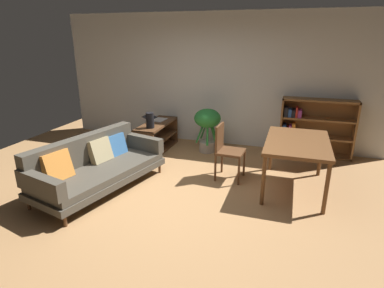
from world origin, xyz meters
name	(u,v)px	position (x,y,z in m)	size (l,w,h in m)	color
ground_plane	(168,197)	(0.00, 0.00, 0.00)	(8.16, 8.16, 0.00)	#A87A4C
back_wall_panel	(215,80)	(0.00, 2.70, 1.35)	(6.80, 0.10, 2.70)	silver
fabric_couch	(95,165)	(-1.17, -0.05, 0.38)	(1.35, 2.22, 0.79)	#56351E
media_console	(157,137)	(-0.98, 1.80, 0.28)	(0.44, 1.28, 0.57)	#56351E
open_laptop	(156,119)	(-1.10, 2.05, 0.59)	(0.47, 0.35, 0.08)	silver
desk_speaker	(150,120)	(-0.95, 1.46, 0.72)	(0.15, 0.15, 0.29)	black
potted_floor_plant	(207,123)	(0.03, 2.03, 0.59)	(0.53, 0.53, 0.88)	#9E9389
dining_table	(297,146)	(1.72, 0.85, 0.70)	(0.90, 1.39, 0.77)	brown
dining_chair_near	(226,148)	(0.65, 0.92, 0.51)	(0.44, 0.44, 0.90)	#56351E
bookshelf	(312,127)	(2.00, 2.52, 0.55)	(1.36, 0.32, 1.11)	brown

